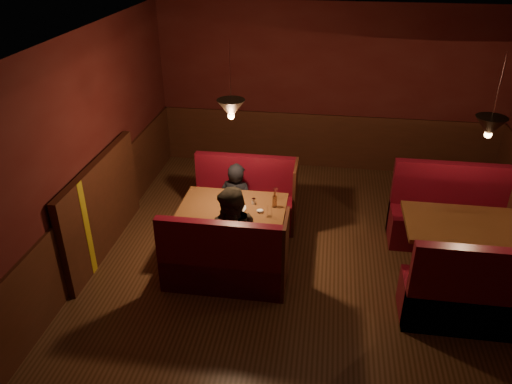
# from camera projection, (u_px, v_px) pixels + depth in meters

# --- Properties ---
(room) EXTENTS (6.02, 7.02, 2.92)m
(room) POSITION_uv_depth(u_px,v_px,m) (299.00, 209.00, 5.82)
(room) COLOR #442A14
(room) RESTS_ON ground
(main_table) EXTENTS (1.38, 0.84, 0.96)m
(main_table) POSITION_uv_depth(u_px,v_px,m) (235.00, 216.00, 6.61)
(main_table) COLOR brown
(main_table) RESTS_ON ground
(main_bench_far) EXTENTS (1.52, 0.54, 1.03)m
(main_bench_far) POSITION_uv_depth(u_px,v_px,m) (246.00, 203.00, 7.41)
(main_bench_far) COLOR #4A0E17
(main_bench_far) RESTS_ON ground
(main_bench_near) EXTENTS (1.52, 0.54, 1.03)m
(main_bench_near) POSITION_uv_depth(u_px,v_px,m) (224.00, 266.00, 6.05)
(main_bench_near) COLOR #4A0E17
(main_bench_near) RESTS_ON ground
(second_table) EXTENTS (1.45, 0.92, 0.82)m
(second_table) POSITION_uv_depth(u_px,v_px,m) (463.00, 238.00, 6.08)
(second_table) COLOR brown
(second_table) RESTS_ON ground
(second_bench_far) EXTENTS (1.60, 0.60, 1.14)m
(second_bench_far) POSITION_uv_depth(u_px,v_px,m) (449.00, 219.00, 6.94)
(second_bench_far) COLOR #4A0E17
(second_bench_far) RESTS_ON ground
(second_bench_near) EXTENTS (1.60, 0.60, 1.14)m
(second_bench_near) POSITION_uv_depth(u_px,v_px,m) (479.00, 300.00, 5.44)
(second_bench_near) COLOR #4A0E17
(second_bench_near) RESTS_ON ground
(diner_a) EXTENTS (0.57, 0.43, 1.40)m
(diner_a) POSITION_uv_depth(u_px,v_px,m) (236.00, 186.00, 7.08)
(diner_a) COLOR black
(diner_a) RESTS_ON ground
(diner_b) EXTENTS (0.87, 0.73, 1.60)m
(diner_b) POSITION_uv_depth(u_px,v_px,m) (234.00, 224.00, 6.01)
(diner_b) COLOR black
(diner_b) RESTS_ON ground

